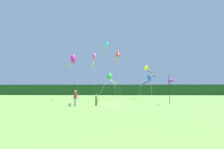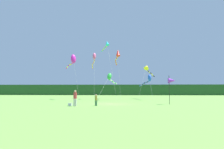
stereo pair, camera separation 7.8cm
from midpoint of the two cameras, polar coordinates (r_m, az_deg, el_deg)
ground_plane at (r=26.10m, az=-0.60°, el=-8.49°), size 120.00×120.00×0.00m
distant_treeline at (r=71.00m, az=1.66°, el=-4.46°), size 108.00×3.48×3.70m
person_adult at (r=22.87m, az=-10.51°, el=-6.49°), size 0.39×0.39×1.78m
person_child at (r=22.92m, az=-4.53°, el=-7.18°), size 0.29×0.29×1.33m
cooler_box at (r=23.46m, az=-11.95°, el=-8.46°), size 0.41×0.33×0.32m
banner_flag_pole at (r=26.40m, az=16.97°, el=-1.77°), size 0.90×0.70×3.68m
kite_red at (r=40.40m, az=1.71°, el=5.88°), size 1.22×7.99×10.10m
kite_magenta at (r=38.88m, az=-11.15°, el=4.28°), size 4.06×5.05×8.76m
kite_rainbow at (r=45.21m, az=-5.16°, el=4.79°), size 2.19×11.10×10.28m
kite_green at (r=35.70m, az=-0.53°, el=-0.80°), size 3.19×7.70×5.03m
kite_blue at (r=38.04m, az=10.51°, el=-1.33°), size 1.94×6.47×4.85m
kite_yellow at (r=42.83m, az=10.22°, el=1.82°), size 4.96×10.66×7.37m
kite_cyan at (r=39.78m, az=-1.51°, el=8.75°), size 3.51×7.05×11.72m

